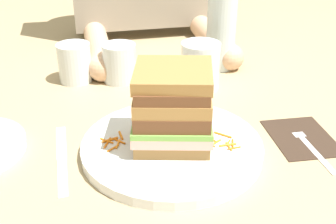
{
  "coord_description": "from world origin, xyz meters",
  "views": [
    {
      "loc": [
        -0.14,
        -0.56,
        0.39
      ],
      "look_at": [
        -0.01,
        0.04,
        0.06
      ],
      "focal_mm": 45.04,
      "sensor_mm": 36.0,
      "label": 1
    }
  ],
  "objects_px": {
    "napkin_dark": "(301,137)",
    "empty_tumbler_0": "(120,63)",
    "sandwich": "(172,108)",
    "knife": "(62,160)",
    "water_bottle": "(222,22)",
    "empty_tumbler_1": "(75,63)",
    "fork": "(308,142)",
    "juice_glass": "(200,68)",
    "main_plate": "(172,146)"
  },
  "relations": [
    {
      "from": "knife",
      "to": "empty_tumbler_0",
      "type": "bearing_deg",
      "value": 66.24
    },
    {
      "from": "napkin_dark",
      "to": "empty_tumbler_0",
      "type": "relative_size",
      "value": 1.57
    },
    {
      "from": "napkin_dark",
      "to": "knife",
      "type": "xyz_separation_m",
      "value": [
        -0.41,
        0.02,
        0.0
      ]
    },
    {
      "from": "fork",
      "to": "empty_tumbler_1",
      "type": "height_order",
      "value": "empty_tumbler_1"
    },
    {
      "from": "sandwich",
      "to": "empty_tumbler_1",
      "type": "relative_size",
      "value": 1.71
    },
    {
      "from": "knife",
      "to": "juice_glass",
      "type": "xyz_separation_m",
      "value": [
        0.29,
        0.22,
        0.04
      ]
    },
    {
      "from": "napkin_dark",
      "to": "water_bottle",
      "type": "xyz_separation_m",
      "value": [
        -0.04,
        0.34,
        0.11
      ]
    },
    {
      "from": "sandwich",
      "to": "main_plate",
      "type": "bearing_deg",
      "value": -125.43
    },
    {
      "from": "knife",
      "to": "fork",
      "type": "bearing_deg",
      "value": -5.66
    },
    {
      "from": "empty_tumbler_0",
      "to": "knife",
      "type": "bearing_deg",
      "value": -113.76
    },
    {
      "from": "napkin_dark",
      "to": "empty_tumbler_0",
      "type": "distance_m",
      "value": 0.42
    },
    {
      "from": "knife",
      "to": "napkin_dark",
      "type": "bearing_deg",
      "value": -2.53
    },
    {
      "from": "water_bottle",
      "to": "empty_tumbler_0",
      "type": "bearing_deg",
      "value": -173.52
    },
    {
      "from": "sandwich",
      "to": "juice_glass",
      "type": "bearing_deg",
      "value": 63.61
    },
    {
      "from": "sandwich",
      "to": "fork",
      "type": "relative_size",
      "value": 0.88
    },
    {
      "from": "napkin_dark",
      "to": "water_bottle",
      "type": "bearing_deg",
      "value": 96.51
    },
    {
      "from": "fork",
      "to": "knife",
      "type": "distance_m",
      "value": 0.41
    },
    {
      "from": "empty_tumbler_0",
      "to": "sandwich",
      "type": "bearing_deg",
      "value": -80.51
    },
    {
      "from": "empty_tumbler_1",
      "to": "fork",
      "type": "bearing_deg",
      "value": -43.21
    },
    {
      "from": "juice_glass",
      "to": "napkin_dark",
      "type": "bearing_deg",
      "value": -63.7
    },
    {
      "from": "main_plate",
      "to": "sandwich",
      "type": "bearing_deg",
      "value": 54.57
    },
    {
      "from": "water_bottle",
      "to": "empty_tumbler_1",
      "type": "height_order",
      "value": "water_bottle"
    },
    {
      "from": "napkin_dark",
      "to": "empty_tumbler_0",
      "type": "xyz_separation_m",
      "value": [
        -0.28,
        0.31,
        0.04
      ]
    },
    {
      "from": "water_bottle",
      "to": "knife",
      "type": "bearing_deg",
      "value": -139.22
    },
    {
      "from": "main_plate",
      "to": "fork",
      "type": "bearing_deg",
      "value": -7.48
    },
    {
      "from": "knife",
      "to": "main_plate",
      "type": "bearing_deg",
      "value": -3.3
    },
    {
      "from": "knife",
      "to": "empty_tumbler_1",
      "type": "xyz_separation_m",
      "value": [
        0.03,
        0.31,
        0.04
      ]
    },
    {
      "from": "juice_glass",
      "to": "water_bottle",
      "type": "height_order",
      "value": "water_bottle"
    },
    {
      "from": "sandwich",
      "to": "empty_tumbler_0",
      "type": "xyz_separation_m",
      "value": [
        -0.05,
        0.3,
        -0.04
      ]
    },
    {
      "from": "sandwich",
      "to": "knife",
      "type": "xyz_separation_m",
      "value": [
        -0.18,
        0.01,
        -0.08
      ]
    },
    {
      "from": "main_plate",
      "to": "juice_glass",
      "type": "bearing_deg",
      "value": 63.59
    },
    {
      "from": "fork",
      "to": "water_bottle",
      "type": "relative_size",
      "value": 0.66
    },
    {
      "from": "sandwich",
      "to": "empty_tumbler_0",
      "type": "distance_m",
      "value": 0.31
    },
    {
      "from": "main_plate",
      "to": "knife",
      "type": "relative_size",
      "value": 1.48
    },
    {
      "from": "knife",
      "to": "water_bottle",
      "type": "xyz_separation_m",
      "value": [
        0.37,
        0.32,
        0.11
      ]
    },
    {
      "from": "water_bottle",
      "to": "empty_tumbler_1",
      "type": "xyz_separation_m",
      "value": [
        -0.34,
        -0.01,
        -0.07
      ]
    },
    {
      "from": "sandwich",
      "to": "knife",
      "type": "distance_m",
      "value": 0.19
    },
    {
      "from": "sandwich",
      "to": "water_bottle",
      "type": "height_order",
      "value": "water_bottle"
    },
    {
      "from": "fork",
      "to": "empty_tumbler_0",
      "type": "distance_m",
      "value": 0.43
    },
    {
      "from": "main_plate",
      "to": "empty_tumbler_1",
      "type": "xyz_separation_m",
      "value": [
        -0.15,
        0.32,
        0.03
      ]
    },
    {
      "from": "napkin_dark",
      "to": "knife",
      "type": "distance_m",
      "value": 0.41
    },
    {
      "from": "knife",
      "to": "empty_tumbler_0",
      "type": "height_order",
      "value": "empty_tumbler_0"
    },
    {
      "from": "empty_tumbler_0",
      "to": "empty_tumbler_1",
      "type": "relative_size",
      "value": 0.99
    },
    {
      "from": "juice_glass",
      "to": "empty_tumbler_1",
      "type": "height_order",
      "value": "juice_glass"
    },
    {
      "from": "fork",
      "to": "knife",
      "type": "relative_size",
      "value": 0.83
    },
    {
      "from": "sandwich",
      "to": "napkin_dark",
      "type": "distance_m",
      "value": 0.24
    },
    {
      "from": "napkin_dark",
      "to": "fork",
      "type": "height_order",
      "value": "fork"
    },
    {
      "from": "fork",
      "to": "knife",
      "type": "bearing_deg",
      "value": 174.34
    },
    {
      "from": "juice_glass",
      "to": "empty_tumbler_0",
      "type": "xyz_separation_m",
      "value": [
        -0.16,
        0.07,
        -0.0
      ]
    },
    {
      "from": "main_plate",
      "to": "empty_tumbler_1",
      "type": "bearing_deg",
      "value": 114.41
    }
  ]
}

